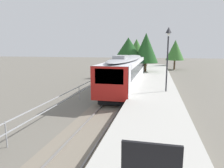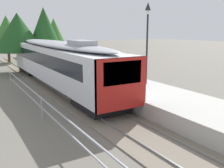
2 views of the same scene
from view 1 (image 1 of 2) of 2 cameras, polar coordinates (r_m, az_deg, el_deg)
The scene contains 11 objects.
ground_plane at distance 19.14m, azimuth -7.25°, elevation -3.75°, with size 160.00×160.00×0.00m, color #6B665B.
track_rails at distance 18.35m, azimuth 1.62°, elevation -4.16°, with size 3.20×60.00×0.14m.
commuter_train at distance 23.65m, azimuth 4.33°, elevation 4.22°, with size 2.82×18.66×3.74m.
station_platform at distance 17.95m, azimuth 11.89°, elevation -3.33°, with size 3.90×60.00×0.90m, color #B7B5AD.
platform_lamp_mid_platform at distance 17.58m, azimuth 15.47°, elevation 9.97°, with size 0.34×0.34×5.35m.
platform_notice_board at distance 4.46m, azimuth 10.89°, elevation -21.99°, with size 1.20×0.08×1.80m.
carpark_fence at distance 10.64m, azimuth -27.80°, elevation -11.11°, with size 0.06×36.06×1.25m.
tree_behind_carpark at distance 41.72m, azimuth 6.91°, elevation 9.67°, with size 4.41×4.41×6.35m.
tree_behind_station_far at distance 32.49m, azimuth 4.62°, elevation 9.46°, with size 5.25×5.25×6.20m.
tree_distant_left at distance 45.56m, azimuth 17.37°, elevation 9.10°, with size 3.84×3.84×6.26m.
tree_distant_centre at distance 32.18m, azimuth 9.53°, elevation 9.97°, with size 3.82×3.82×6.86m.
Camera 1 is at (3.35, 4.53, 4.54)m, focal length 32.46 mm.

